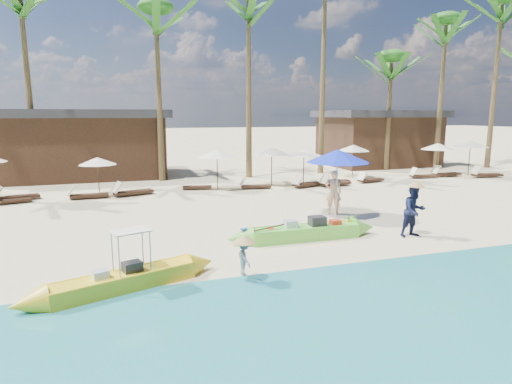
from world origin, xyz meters
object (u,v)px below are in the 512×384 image
object	(u,v)px
green_canoe	(304,232)
yellow_canoe	(124,280)
tourist	(333,192)
blue_umbrella	(338,156)

from	to	relation	value
green_canoe	yellow_canoe	world-z (taller)	yellow_canoe
green_canoe	tourist	distance (m)	4.03
tourist	blue_umbrella	size ratio (longest dim) A/B	0.67
tourist	blue_umbrella	bearing A→B (deg)	93.71
yellow_canoe	blue_umbrella	distance (m)	9.73
green_canoe	yellow_canoe	size ratio (longest dim) A/B	1.12
tourist	green_canoe	bearing A→B (deg)	68.50
yellow_canoe	tourist	xyz separation A→B (m)	(8.27, 5.40, 0.67)
tourist	blue_umbrella	world-z (taller)	blue_umbrella
yellow_canoe	blue_umbrella	world-z (taller)	blue_umbrella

